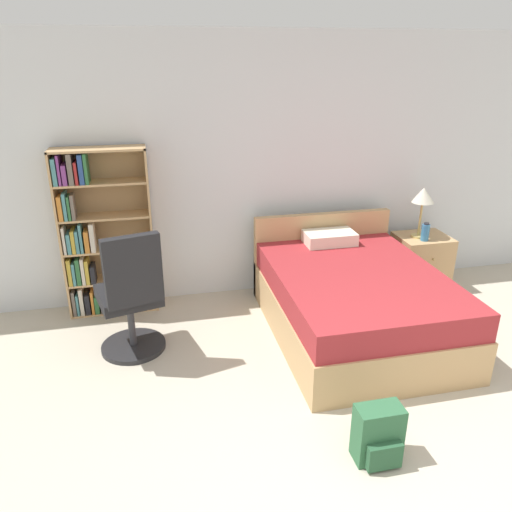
# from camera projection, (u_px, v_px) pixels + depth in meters

# --- Properties ---
(wall_back) EXTENTS (9.00, 0.06, 2.60)m
(wall_back) POSITION_uv_depth(u_px,v_px,m) (270.00, 169.00, 5.02)
(wall_back) COLOR silver
(wall_back) RESTS_ON ground_plane
(bookshelf) EXTENTS (0.84, 0.27, 1.61)m
(bookshelf) POSITION_uv_depth(u_px,v_px,m) (95.00, 234.00, 4.69)
(bookshelf) COLOR tan
(bookshelf) RESTS_ON ground_plane
(bed) EXTENTS (1.44, 1.94, 0.87)m
(bed) POSITION_uv_depth(u_px,v_px,m) (353.00, 300.00, 4.51)
(bed) COLOR tan
(bed) RESTS_ON ground_plane
(office_chair) EXTENTS (0.58, 0.66, 1.13)m
(office_chair) POSITION_uv_depth(u_px,v_px,m) (131.00, 300.00, 4.07)
(office_chair) COLOR #232326
(office_chair) RESTS_ON ground_plane
(nightstand) EXTENTS (0.54, 0.48, 0.58)m
(nightstand) POSITION_uv_depth(u_px,v_px,m) (420.00, 261.00, 5.40)
(nightstand) COLOR tan
(nightstand) RESTS_ON ground_plane
(table_lamp) EXTENTS (0.23, 0.23, 0.53)m
(table_lamp) POSITION_uv_depth(u_px,v_px,m) (423.00, 198.00, 5.12)
(table_lamp) COLOR tan
(table_lamp) RESTS_ON nightstand
(water_bottle) EXTENTS (0.08, 0.08, 0.19)m
(water_bottle) POSITION_uv_depth(u_px,v_px,m) (425.00, 232.00, 5.15)
(water_bottle) COLOR teal
(water_bottle) RESTS_ON nightstand
(backpack_green) EXTENTS (0.29, 0.22, 0.38)m
(backpack_green) POSITION_uv_depth(u_px,v_px,m) (378.00, 435.00, 3.10)
(backpack_green) COLOR #2D603D
(backpack_green) RESTS_ON ground_plane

